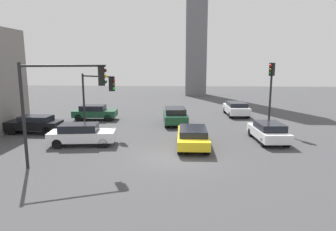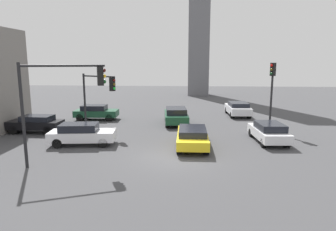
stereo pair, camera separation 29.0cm
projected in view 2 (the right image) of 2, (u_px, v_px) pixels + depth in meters
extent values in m
plane|color=#424244|center=(173.00, 158.00, 17.04)|extent=(104.37, 104.37, 0.00)
cylinder|color=black|center=(271.00, 98.00, 23.14)|extent=(0.16, 0.16, 5.36)
cube|color=black|center=(273.00, 69.00, 22.75)|extent=(0.45, 0.45, 1.00)
sphere|color=red|center=(272.00, 65.00, 22.59)|extent=(0.20, 0.20, 0.20)
sphere|color=#594714|center=(271.00, 69.00, 22.64)|extent=(0.20, 0.20, 0.20)
sphere|color=#14471E|center=(271.00, 73.00, 22.69)|extent=(0.20, 0.20, 0.20)
cylinder|color=black|center=(23.00, 117.00, 14.96)|extent=(0.16, 0.16, 5.39)
cylinder|color=black|center=(63.00, 66.00, 15.15)|extent=(3.90, 1.66, 0.12)
cube|color=black|center=(100.00, 76.00, 15.80)|extent=(0.42, 0.42, 1.00)
sphere|color=#4C0F0C|center=(104.00, 70.00, 15.80)|extent=(0.20, 0.20, 0.20)
sphere|color=yellow|center=(104.00, 76.00, 15.86)|extent=(0.20, 0.20, 0.20)
sphere|color=#14471E|center=(104.00, 82.00, 15.91)|extent=(0.20, 0.20, 0.20)
cylinder|color=black|center=(85.00, 102.00, 23.93)|extent=(0.16, 0.16, 4.51)
cylinder|color=black|center=(98.00, 76.00, 22.64)|extent=(2.98, 1.77, 0.12)
cube|color=black|center=(112.00, 84.00, 21.96)|extent=(0.44, 0.44, 1.00)
sphere|color=#4C0F0C|center=(114.00, 80.00, 21.80)|extent=(0.20, 0.20, 0.20)
sphere|color=#594714|center=(114.00, 84.00, 21.85)|extent=(0.20, 0.20, 0.20)
sphere|color=green|center=(114.00, 88.00, 21.91)|extent=(0.20, 0.20, 0.20)
cube|color=silver|center=(268.00, 133.00, 20.39)|extent=(2.10, 4.25, 0.60)
cube|color=black|center=(270.00, 127.00, 20.10)|extent=(1.76, 2.42, 0.49)
cylinder|color=black|center=(252.00, 133.00, 21.82)|extent=(0.37, 0.61, 0.59)
cylinder|color=black|center=(272.00, 133.00, 21.83)|extent=(0.37, 0.61, 0.59)
cylinder|color=black|center=(264.00, 143.00, 19.06)|extent=(0.37, 0.61, 0.59)
cylinder|color=black|center=(287.00, 143.00, 19.06)|extent=(0.37, 0.61, 0.59)
cube|color=yellow|center=(192.00, 137.00, 19.14)|extent=(1.96, 4.69, 0.56)
cube|color=black|center=(193.00, 131.00, 18.83)|extent=(1.71, 2.63, 0.43)
cylinder|color=black|center=(181.00, 135.00, 20.80)|extent=(0.35, 0.68, 0.67)
cylinder|color=black|center=(203.00, 136.00, 20.71)|extent=(0.35, 0.68, 0.67)
cylinder|color=black|center=(180.00, 148.00, 17.68)|extent=(0.35, 0.68, 0.67)
cylinder|color=black|center=(206.00, 149.00, 17.58)|extent=(0.35, 0.68, 0.67)
cube|color=#19472D|center=(176.00, 117.00, 26.31)|extent=(2.37, 4.67, 0.67)
cube|color=black|center=(176.00, 111.00, 25.99)|extent=(1.95, 2.68, 0.52)
cylinder|color=black|center=(167.00, 117.00, 27.86)|extent=(0.41, 0.65, 0.62)
cylinder|color=black|center=(184.00, 117.00, 27.90)|extent=(0.41, 0.65, 0.62)
cylinder|color=black|center=(167.00, 124.00, 24.84)|extent=(0.41, 0.65, 0.62)
cylinder|color=black|center=(186.00, 124.00, 24.89)|extent=(0.41, 0.65, 0.62)
cube|color=black|center=(35.00, 124.00, 23.00)|extent=(4.11, 1.75, 0.60)
cube|color=black|center=(37.00, 118.00, 22.89)|extent=(2.32, 1.50, 0.45)
cylinder|color=black|center=(13.00, 130.00, 22.52)|extent=(0.69, 0.31, 0.69)
cylinder|color=black|center=(24.00, 126.00, 23.84)|extent=(0.69, 0.31, 0.69)
cylinder|color=black|center=(48.00, 131.00, 22.26)|extent=(0.69, 0.31, 0.69)
cylinder|color=black|center=(57.00, 127.00, 23.58)|extent=(0.69, 0.31, 0.69)
cube|color=silver|center=(238.00, 109.00, 30.30)|extent=(2.17, 4.43, 0.68)
cube|color=black|center=(238.00, 105.00, 30.00)|extent=(1.85, 2.51, 0.44)
cylinder|color=black|center=(227.00, 110.00, 31.83)|extent=(0.38, 0.67, 0.65)
cylinder|color=black|center=(242.00, 110.00, 31.80)|extent=(0.38, 0.67, 0.65)
cylinder|color=black|center=(232.00, 115.00, 28.93)|extent=(0.38, 0.67, 0.65)
cylinder|color=black|center=(249.00, 115.00, 28.89)|extent=(0.38, 0.67, 0.65)
cube|color=#19472D|center=(97.00, 113.00, 28.19)|extent=(4.07, 1.96, 0.59)
cube|color=black|center=(94.00, 108.00, 28.11)|extent=(2.31, 1.67, 0.51)
cylinder|color=black|center=(112.00, 115.00, 28.93)|extent=(0.70, 0.35, 0.69)
cylinder|color=black|center=(109.00, 118.00, 27.49)|extent=(0.70, 0.35, 0.69)
cylinder|color=black|center=(85.00, 115.00, 29.00)|extent=(0.70, 0.35, 0.69)
cylinder|color=black|center=(80.00, 117.00, 27.56)|extent=(0.70, 0.35, 0.69)
cube|color=silver|center=(83.00, 136.00, 19.60)|extent=(4.40, 2.18, 0.63)
cube|color=black|center=(79.00, 128.00, 19.49)|extent=(2.52, 1.76, 0.52)
cylinder|color=black|center=(106.00, 137.00, 20.40)|extent=(0.65, 0.38, 0.62)
cylinder|color=black|center=(103.00, 143.00, 19.03)|extent=(0.65, 0.38, 0.62)
cylinder|color=black|center=(64.00, 138.00, 20.27)|extent=(0.65, 0.38, 0.62)
cylinder|color=black|center=(57.00, 143.00, 18.90)|extent=(0.65, 0.38, 0.62)
cube|color=slate|center=(199.00, 2.00, 47.28)|extent=(3.35, 3.35, 29.75)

